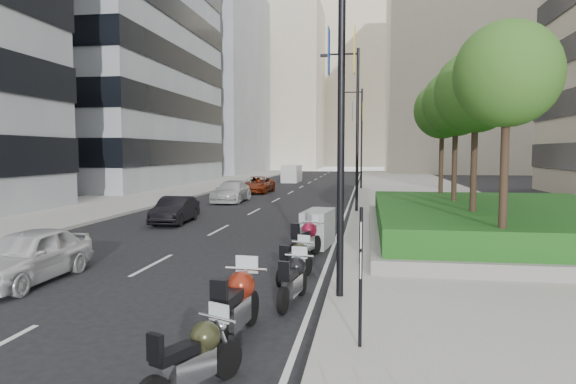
% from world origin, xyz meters
% --- Properties ---
extents(ground, '(160.00, 160.00, 0.00)m').
position_xyz_m(ground, '(0.00, 0.00, 0.00)').
color(ground, black).
rests_on(ground, ground).
extents(sidewalk_right, '(10.00, 100.00, 0.15)m').
position_xyz_m(sidewalk_right, '(9.00, 30.00, 0.07)').
color(sidewalk_right, '#9E9B93').
rests_on(sidewalk_right, ground).
extents(sidewalk_left, '(8.00, 100.00, 0.15)m').
position_xyz_m(sidewalk_left, '(-12.00, 30.00, 0.07)').
color(sidewalk_left, '#9E9B93').
rests_on(sidewalk_left, ground).
extents(lane_edge, '(0.12, 100.00, 0.01)m').
position_xyz_m(lane_edge, '(3.70, 30.00, 0.01)').
color(lane_edge, silver).
rests_on(lane_edge, ground).
extents(lane_centre, '(0.12, 100.00, 0.01)m').
position_xyz_m(lane_centre, '(-1.50, 30.00, 0.01)').
color(lane_centre, silver).
rests_on(lane_centre, ground).
extents(building_grey_far, '(22.00, 26.00, 30.00)m').
position_xyz_m(building_grey_far, '(-24.00, 70.00, 15.00)').
color(building_grey_far, gray).
rests_on(building_grey_far, ground).
extents(building_cream_right, '(28.00, 24.00, 36.00)m').
position_xyz_m(building_cream_right, '(22.00, 80.00, 18.00)').
color(building_cream_right, '#B7AD93').
rests_on(building_cream_right, ground).
extents(building_cream_left, '(26.00, 24.00, 34.00)m').
position_xyz_m(building_cream_left, '(-18.00, 100.00, 17.00)').
color(building_cream_left, '#B7AD93').
rests_on(building_cream_left, ground).
extents(building_cream_centre, '(30.00, 24.00, 38.00)m').
position_xyz_m(building_cream_centre, '(2.00, 120.00, 19.00)').
color(building_cream_centre, '#B7AD93').
rests_on(building_cream_centre, ground).
extents(planter, '(10.00, 14.00, 0.40)m').
position_xyz_m(planter, '(10.00, 10.00, 0.35)').
color(planter, gray).
rests_on(planter, sidewalk_right).
extents(hedge, '(9.40, 13.40, 0.80)m').
position_xyz_m(hedge, '(10.00, 10.00, 0.95)').
color(hedge, '#163D11').
rests_on(hedge, planter).
extents(tree_0, '(2.80, 2.80, 6.30)m').
position_xyz_m(tree_0, '(8.50, 4.00, 5.42)').
color(tree_0, '#332319').
rests_on(tree_0, planter).
extents(tree_1, '(2.80, 2.80, 6.30)m').
position_xyz_m(tree_1, '(8.50, 8.00, 5.42)').
color(tree_1, '#332319').
rests_on(tree_1, planter).
extents(tree_2, '(2.80, 2.80, 6.30)m').
position_xyz_m(tree_2, '(8.50, 12.00, 5.42)').
color(tree_2, '#332319').
rests_on(tree_2, planter).
extents(tree_3, '(2.80, 2.80, 6.30)m').
position_xyz_m(tree_3, '(8.50, 16.00, 5.42)').
color(tree_3, '#332319').
rests_on(tree_3, planter).
extents(lamp_post_0, '(2.34, 0.45, 9.00)m').
position_xyz_m(lamp_post_0, '(4.14, 1.00, 5.07)').
color(lamp_post_0, black).
rests_on(lamp_post_0, ground).
extents(lamp_post_1, '(2.34, 0.45, 9.00)m').
position_xyz_m(lamp_post_1, '(4.14, 18.00, 5.07)').
color(lamp_post_1, black).
rests_on(lamp_post_1, ground).
extents(lamp_post_2, '(2.34, 0.45, 9.00)m').
position_xyz_m(lamp_post_2, '(4.14, 36.00, 5.07)').
color(lamp_post_2, black).
rests_on(lamp_post_2, ground).
extents(parking_sign, '(0.06, 0.32, 2.50)m').
position_xyz_m(parking_sign, '(4.80, -2.00, 1.46)').
color(parking_sign, black).
rests_on(parking_sign, ground).
extents(motorcycle_0, '(1.01, 1.89, 1.01)m').
position_xyz_m(motorcycle_0, '(2.55, -3.81, 0.54)').
color(motorcycle_0, black).
rests_on(motorcycle_0, ground).
extents(motorcycle_1, '(0.81, 2.44, 1.21)m').
position_xyz_m(motorcycle_1, '(2.58, -1.63, 0.65)').
color(motorcycle_1, black).
rests_on(motorcycle_1, ground).
extents(motorcycle_2, '(0.68, 2.05, 1.02)m').
position_xyz_m(motorcycle_2, '(3.28, 0.74, 0.55)').
color(motorcycle_2, black).
rests_on(motorcycle_2, ground).
extents(motorcycle_3, '(0.83, 1.91, 0.98)m').
position_xyz_m(motorcycle_3, '(3.05, 2.72, 0.53)').
color(motorcycle_3, black).
rests_on(motorcycle_3, ground).
extents(motorcycle_4, '(0.95, 2.22, 1.14)m').
position_xyz_m(motorcycle_4, '(2.97, 5.60, 0.61)').
color(motorcycle_4, black).
rests_on(motorcycle_4, ground).
extents(motorcycle_5, '(1.11, 2.29, 1.31)m').
position_xyz_m(motorcycle_5, '(3.15, 7.77, 0.66)').
color(motorcycle_5, black).
rests_on(motorcycle_5, ground).
extents(motorcycle_6, '(0.72, 1.94, 0.98)m').
position_xyz_m(motorcycle_6, '(2.87, 9.88, 0.52)').
color(motorcycle_6, black).
rests_on(motorcycle_6, ground).
extents(car_a, '(1.66, 4.13, 1.41)m').
position_xyz_m(car_a, '(-3.84, 1.56, 0.70)').
color(car_a, silver).
rests_on(car_a, ground).
extents(car_b, '(1.53, 3.91, 1.27)m').
position_xyz_m(car_b, '(-4.17, 12.72, 0.63)').
color(car_b, black).
rests_on(car_b, ground).
extents(car_c, '(1.98, 4.81, 1.39)m').
position_xyz_m(car_c, '(-4.25, 23.27, 0.70)').
color(car_c, silver).
rests_on(car_c, ground).
extents(car_d, '(2.36, 4.93, 1.36)m').
position_xyz_m(car_d, '(-4.20, 31.18, 0.68)').
color(car_d, maroon).
rests_on(car_d, ground).
extents(delivery_van, '(1.80, 4.56, 1.91)m').
position_xyz_m(delivery_van, '(-3.61, 46.60, 0.89)').
color(delivery_van, silver).
rests_on(delivery_van, ground).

